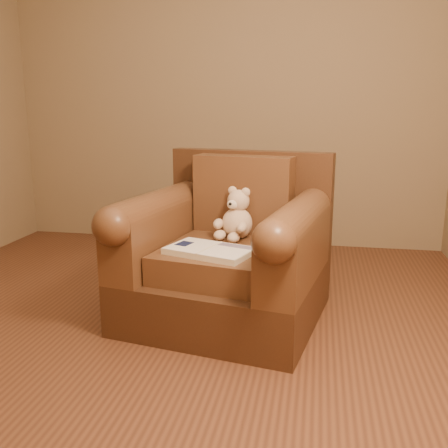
# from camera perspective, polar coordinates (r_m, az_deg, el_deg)

# --- Properties ---
(floor) EXTENTS (4.00, 4.00, 0.00)m
(floor) POSITION_cam_1_polar(r_m,az_deg,el_deg) (3.05, -7.07, -11.54)
(floor) COLOR brown
(floor) RESTS_ON ground
(room) EXTENTS (4.02, 4.02, 2.71)m
(room) POSITION_cam_1_polar(r_m,az_deg,el_deg) (2.80, -8.14, 22.21)
(room) COLOR #8E7857
(room) RESTS_ON ground
(armchair) EXTENTS (1.27, 1.23, 0.99)m
(armchair) POSITION_cam_1_polar(r_m,az_deg,el_deg) (3.06, 0.52, -3.62)
(armchair) COLOR #412615
(armchair) RESTS_ON floor
(teddy_bear) EXTENTS (0.24, 0.27, 0.33)m
(teddy_bear) POSITION_cam_1_polar(r_m,az_deg,el_deg) (3.09, 1.35, 0.59)
(teddy_bear) COLOR beige
(teddy_bear) RESTS_ON armchair
(guidebook) EXTENTS (0.53, 0.41, 0.04)m
(guidebook) POSITION_cam_1_polar(r_m,az_deg,el_deg) (2.78, -1.67, -3.06)
(guidebook) COLOR beige
(guidebook) RESTS_ON armchair
(side_table) EXTENTS (0.41, 0.41, 0.58)m
(side_table) POSITION_cam_1_polar(r_m,az_deg,el_deg) (3.74, 5.92, -1.70)
(side_table) COLOR gold
(side_table) RESTS_ON floor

